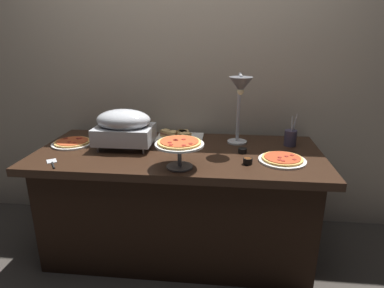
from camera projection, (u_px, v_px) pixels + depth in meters
ground_plane at (180, 246)px, 2.42m from camera, size 8.00×8.00×0.00m
back_wall at (187, 76)px, 2.51m from camera, size 4.40×0.04×2.40m
buffet_table at (179, 200)px, 2.30m from camera, size 1.90×0.84×0.76m
chafing_dish at (124, 127)px, 2.19m from camera, size 0.39×0.27×0.27m
heat_lamp at (240, 93)px, 2.08m from camera, size 0.15×0.33×0.50m
pizza_plate_front at (282, 159)px, 1.99m from camera, size 0.29×0.29×0.03m
pizza_plate_center at (72, 143)px, 2.30m from camera, size 0.28×0.28×0.03m
pizza_plate_raised_stand at (179, 146)px, 1.87m from camera, size 0.28×0.28×0.17m
sandwich_platter at (179, 136)px, 2.43m from camera, size 0.35×0.26×0.06m
sauce_cup_near at (248, 161)px, 1.95m from camera, size 0.06×0.06×0.04m
sauce_cup_far at (243, 150)px, 2.13m from camera, size 0.06×0.06×0.03m
utensil_holder at (290, 138)px, 2.27m from camera, size 0.08×0.08×0.23m
serving_spatula at (52, 163)px, 1.96m from camera, size 0.12×0.16×0.01m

